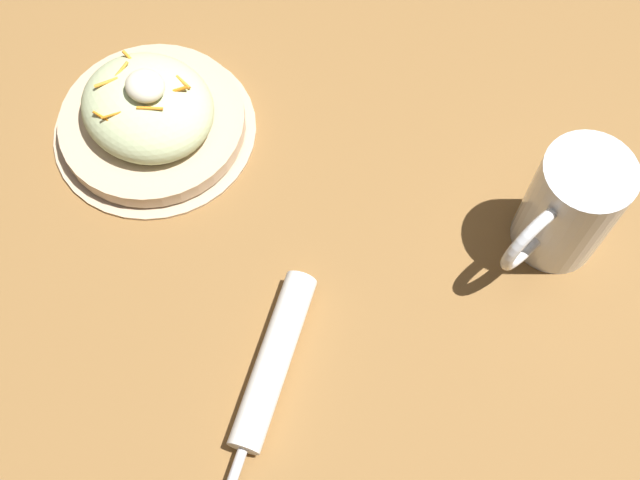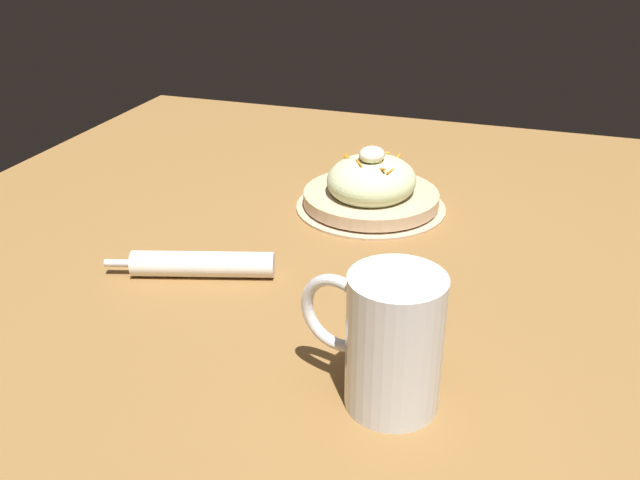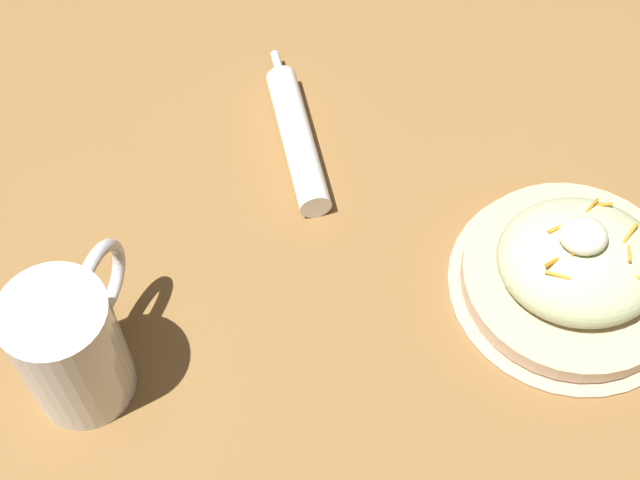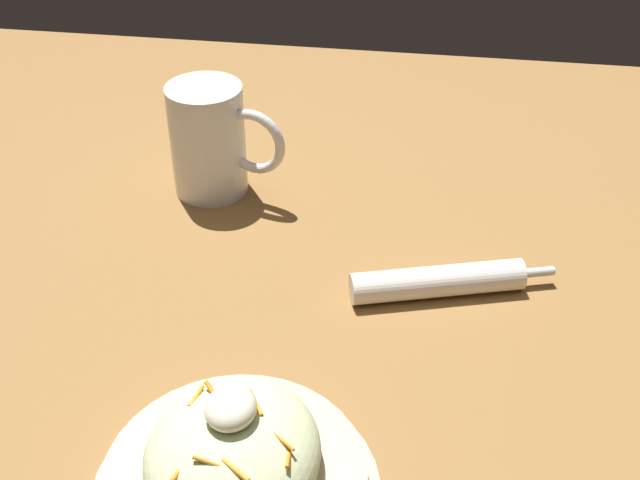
% 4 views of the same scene
% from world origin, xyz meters
% --- Properties ---
extents(ground_plane, '(1.43, 1.43, 0.00)m').
position_xyz_m(ground_plane, '(0.00, 0.00, 0.00)').
color(ground_plane, olive).
extents(salad_plate, '(0.24, 0.24, 0.10)m').
position_xyz_m(salad_plate, '(-0.20, -0.04, 0.03)').
color(salad_plate, '#D1B28E').
rests_on(salad_plate, ground_plane).
extents(beer_mug, '(0.09, 0.15, 0.14)m').
position_xyz_m(beer_mug, '(0.25, 0.09, 0.06)').
color(beer_mug, white).
rests_on(beer_mug, ground_plane).
extents(napkin_roll, '(0.09, 0.22, 0.03)m').
position_xyz_m(napkin_roll, '(0.08, -0.20, 0.02)').
color(napkin_roll, white).
rests_on(napkin_roll, ground_plane).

